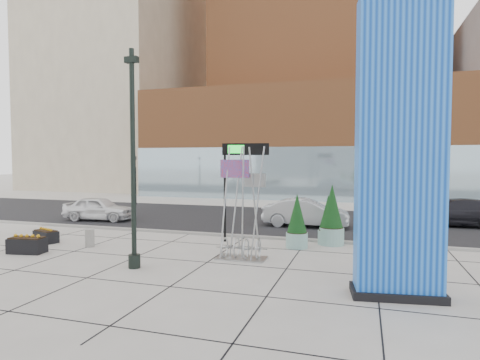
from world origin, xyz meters
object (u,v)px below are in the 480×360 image
(overhead_street_sign, at_px, (241,157))
(car_white_west, at_px, (99,209))
(concrete_bollard, at_px, (90,238))
(lamp_post, at_px, (133,180))
(public_art_sculpture, at_px, (242,229))
(blue_pylon, at_px, (400,154))
(car_silver_mid, at_px, (306,213))

(overhead_street_sign, xyz_separation_m, car_white_west, (-10.50, 3.70, -3.20))
(concrete_bollard, bearing_deg, lamp_post, -32.89)
(concrete_bollard, distance_m, overhead_street_sign, 7.61)
(public_art_sculpture, bearing_deg, blue_pylon, -27.52)
(overhead_street_sign, distance_m, car_white_west, 11.58)
(car_white_west, bearing_deg, car_silver_mid, -90.33)
(public_art_sculpture, relative_size, concrete_bollard, 5.60)
(lamp_post, bearing_deg, concrete_bollard, 147.11)
(blue_pylon, bearing_deg, lamp_post, 169.16)
(concrete_bollard, bearing_deg, public_art_sculpture, -0.57)
(public_art_sculpture, relative_size, car_silver_mid, 0.91)
(blue_pylon, distance_m, car_white_west, 19.57)
(blue_pylon, xyz_separation_m, car_silver_mid, (-4.10, 10.94, -3.21))
(public_art_sculpture, xyz_separation_m, concrete_bollard, (-7.04, 0.07, -0.76))
(lamp_post, height_order, car_white_west, lamp_post)
(blue_pylon, height_order, car_white_west, blue_pylon)
(lamp_post, distance_m, car_silver_mid, 11.69)
(concrete_bollard, xyz_separation_m, car_white_west, (-4.38, 6.52, 0.35))
(car_white_west, bearing_deg, public_art_sculpture, -127.15)
(blue_pylon, xyz_separation_m, public_art_sculpture, (-5.42, 2.82, -2.85))
(overhead_street_sign, bearing_deg, blue_pylon, -51.70)
(overhead_street_sign, height_order, car_silver_mid, overhead_street_sign)
(overhead_street_sign, bearing_deg, public_art_sculpture, -82.00)
(lamp_post, relative_size, car_white_west, 1.76)
(blue_pylon, relative_size, concrete_bollard, 10.61)
(lamp_post, distance_m, public_art_sculpture, 4.50)
(blue_pylon, height_order, concrete_bollard, blue_pylon)
(concrete_bollard, height_order, overhead_street_sign, overhead_street_sign)
(blue_pylon, height_order, car_silver_mid, blue_pylon)
(blue_pylon, distance_m, overhead_street_sign, 8.54)
(lamp_post, bearing_deg, car_silver_mid, 66.42)
(blue_pylon, height_order, overhead_street_sign, blue_pylon)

